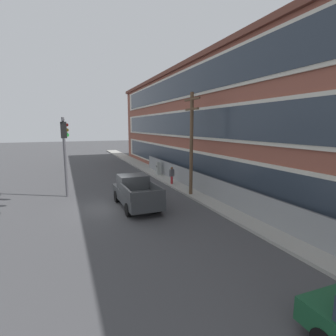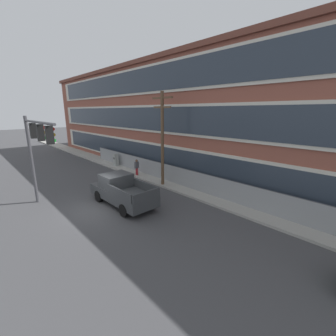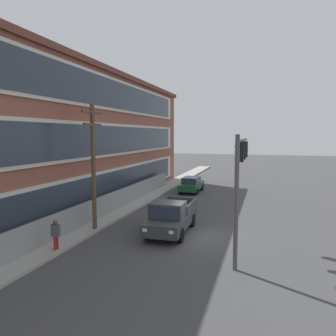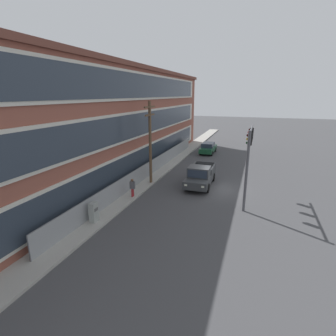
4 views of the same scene
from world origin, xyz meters
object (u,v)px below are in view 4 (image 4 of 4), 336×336
traffic_signal_mast (249,148)px  utility_pole_near_corner (150,140)px  sedan_dark_green (208,148)px  pedestrian_near_cabinet (132,187)px  electrical_cabinet (94,213)px  pickup_truck_dark_grey (200,176)px

traffic_signal_mast → utility_pole_near_corner: 8.83m
sedan_dark_green → pedestrian_near_cabinet: (-18.88, 2.67, 0.18)m
sedan_dark_green → utility_pole_near_corner: size_ratio=0.59×
utility_pole_near_corner → pedestrian_near_cabinet: 5.03m
electrical_cabinet → pedestrian_near_cabinet: (4.76, -0.44, 0.23)m
electrical_cabinet → pedestrian_near_cabinet: 4.79m
pickup_truck_dark_grey → electrical_cabinet: size_ratio=3.67×
pickup_truck_dark_grey → sedan_dark_green: 14.22m
traffic_signal_mast → utility_pole_near_corner: size_ratio=0.79×
utility_pole_near_corner → pedestrian_near_cabinet: size_ratio=4.54×
sedan_dark_green → utility_pole_near_corner: utility_pole_near_corner is taller
electrical_cabinet → pickup_truck_dark_grey: bearing=-27.7°
utility_pole_near_corner → pickup_truck_dark_grey: bearing=-77.9°
sedan_dark_green → pedestrian_near_cabinet: size_ratio=2.66×
sedan_dark_green → electrical_cabinet: sedan_dark_green is taller
traffic_signal_mast → pedestrian_near_cabinet: (-2.42, 8.75, -3.36)m
sedan_dark_green → pedestrian_near_cabinet: bearing=171.9°
sedan_dark_green → electrical_cabinet: bearing=172.5°
pickup_truck_dark_grey → utility_pole_near_corner: size_ratio=0.71×
sedan_dark_green → pedestrian_near_cabinet: 19.07m
traffic_signal_mast → pedestrian_near_cabinet: bearing=105.5°
pickup_truck_dark_grey → electrical_cabinet: pickup_truck_dark_grey is taller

